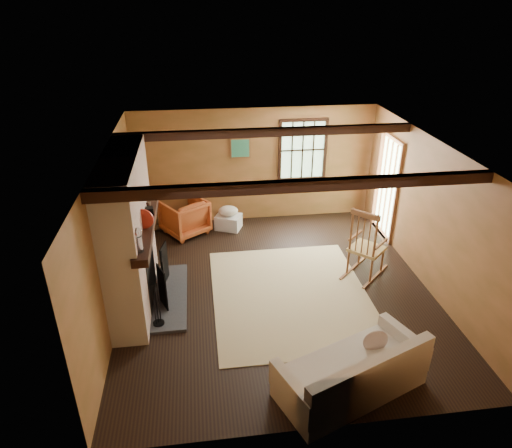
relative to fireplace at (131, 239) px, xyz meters
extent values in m
plane|color=black|center=(2.23, 0.00, -1.10)|extent=(5.50, 5.50, 0.00)
cube|color=#A5633A|center=(2.23, 2.75, 0.10)|extent=(5.00, 0.02, 2.40)
cube|color=#A5633A|center=(2.23, -2.75, 0.10)|extent=(5.00, 0.02, 2.40)
cube|color=#A5633A|center=(-0.27, 0.00, 0.10)|extent=(0.02, 5.50, 2.40)
cube|color=#A5633A|center=(4.73, 0.00, 0.10)|extent=(0.02, 5.50, 2.40)
cube|color=white|center=(2.23, 0.00, 1.30)|extent=(5.00, 5.50, 0.02)
cube|color=black|center=(2.23, -1.20, 1.23)|extent=(5.00, 0.12, 0.14)
cube|color=black|center=(2.23, 1.20, 1.23)|extent=(5.00, 0.12, 0.14)
cube|color=black|center=(3.23, 2.72, 0.40)|extent=(1.02, 0.06, 1.32)
cube|color=#A8D6A4|center=(3.23, 2.75, 0.40)|extent=(0.90, 0.01, 1.20)
cube|color=black|center=(3.23, 2.73, 0.40)|extent=(0.90, 0.03, 0.02)
cube|color=brown|center=(4.70, 1.70, -0.10)|extent=(0.06, 1.00, 2.06)
cube|color=#A8D6A4|center=(4.73, 1.70, -0.10)|extent=(0.01, 0.80, 1.85)
cube|color=brown|center=(1.93, 2.72, 0.50)|extent=(0.42, 0.03, 0.42)
cube|color=#28796F|center=(1.93, 2.71, 0.50)|extent=(0.36, 0.01, 0.36)
cube|color=brown|center=(-0.02, 0.00, 0.10)|extent=(0.50, 2.20, 2.40)
cube|color=black|center=(0.05, 0.00, -0.65)|extent=(0.38, 1.00, 0.85)
cube|color=#3A3B40|center=(0.48, 0.00, -1.08)|extent=(0.55, 1.80, 0.05)
cube|color=black|center=(0.26, 0.00, 0.25)|extent=(0.22, 2.30, 0.12)
cube|color=black|center=(0.41, -0.27, -0.71)|extent=(0.15, 0.32, 0.68)
cube|color=black|center=(0.41, 0.08, -0.71)|extent=(0.05, 0.34, 0.68)
cube|color=black|center=(0.41, 0.43, -0.71)|extent=(0.09, 0.34, 0.68)
cylinder|color=black|center=(0.35, -0.71, -1.04)|extent=(0.17, 0.17, 0.02)
cylinder|color=black|center=(0.31, -0.74, -0.71)|extent=(0.01, 0.01, 0.69)
cylinder|color=black|center=(0.35, -0.71, -0.71)|extent=(0.01, 0.01, 0.69)
cylinder|color=black|center=(0.38, -0.68, -0.71)|extent=(0.01, 0.01, 0.69)
cylinder|color=white|center=(0.25, -0.93, 0.42)|extent=(0.10, 0.10, 0.22)
sphere|color=white|center=(0.25, -0.93, 0.59)|extent=(0.12, 0.12, 0.12)
cylinder|color=#AA2413|center=(0.25, -0.26, 0.46)|extent=(0.30, 0.09, 0.30)
cube|color=black|center=(0.25, 0.20, 0.36)|extent=(0.21, 0.16, 0.11)
cylinder|color=black|center=(0.25, 0.46, 0.35)|extent=(0.07, 0.07, 0.09)
cylinder|color=black|center=(0.25, 0.54, 0.35)|extent=(0.07, 0.07, 0.08)
cube|color=#CEBB89|center=(2.43, -0.20, -1.10)|extent=(2.50, 3.00, 0.01)
cube|color=tan|center=(3.84, 0.28, -0.61)|extent=(0.72, 0.72, 0.05)
cube|color=brown|center=(3.68, 0.13, 0.11)|extent=(0.39, 0.40, 0.09)
cylinder|color=brown|center=(4.15, 0.27, -0.85)|extent=(0.04, 0.04, 0.48)
cylinder|color=brown|center=(3.85, 0.59, -0.85)|extent=(0.04, 0.04, 0.48)
cylinder|color=brown|center=(3.83, -0.03, -0.85)|extent=(0.04, 0.04, 0.48)
cylinder|color=brown|center=(3.53, 0.29, -0.85)|extent=(0.04, 0.04, 0.48)
cylinder|color=brown|center=(3.83, -0.03, -0.23)|extent=(0.04, 0.04, 0.81)
cylinder|color=brown|center=(3.53, 0.29, -0.23)|extent=(0.04, 0.04, 0.81)
cylinder|color=brown|center=(3.76, 0.05, -0.26)|extent=(0.02, 0.02, 0.67)
cylinder|color=brown|center=(3.68, 0.13, -0.26)|extent=(0.02, 0.02, 0.67)
cylinder|color=brown|center=(3.61, 0.21, -0.26)|extent=(0.02, 0.02, 0.67)
cube|color=brown|center=(4.01, 0.11, -0.43)|extent=(0.36, 0.35, 0.03)
cube|color=brown|center=(3.67, 0.45, -0.43)|extent=(0.36, 0.35, 0.03)
cube|color=brown|center=(3.99, 0.12, -1.09)|extent=(0.69, 0.67, 0.03)
cube|color=brown|center=(3.69, 0.44, -1.09)|extent=(0.69, 0.67, 0.03)
cube|color=beige|center=(2.76, -2.23, -0.90)|extent=(1.98, 1.43, 0.40)
cube|color=beige|center=(2.88, -2.55, -0.61)|extent=(1.73, 0.80, 0.50)
cube|color=beige|center=(1.96, -2.55, -0.72)|extent=(0.42, 0.80, 0.36)
cube|color=beige|center=(3.55, -1.91, -0.72)|extent=(0.42, 0.80, 0.36)
ellipsoid|color=beige|center=(3.14, -1.98, -0.61)|extent=(0.34, 0.23, 0.33)
cylinder|color=#513923|center=(0.26, 2.41, -1.04)|extent=(0.44, 0.13, 0.13)
cylinder|color=#513923|center=(0.40, 2.41, -1.04)|extent=(0.44, 0.13, 0.13)
cylinder|color=#513923|center=(0.55, 2.41, -1.04)|extent=(0.44, 0.13, 0.13)
cylinder|color=#513923|center=(0.26, 2.41, -0.90)|extent=(0.44, 0.13, 0.13)
cylinder|color=#513923|center=(0.40, 2.41, -0.90)|extent=(0.44, 0.13, 0.13)
cylinder|color=#513923|center=(0.55, 2.41, -0.90)|extent=(0.44, 0.13, 0.13)
cube|color=white|center=(1.62, 2.31, -0.95)|extent=(0.61, 0.54, 0.30)
ellipsoid|color=beige|center=(1.62, 2.31, -0.70)|extent=(0.43, 0.35, 0.20)
imported|color=#BF6026|center=(0.73, 2.22, -0.74)|extent=(1.10, 1.11, 0.73)
camera|label=1|loc=(1.07, -6.19, 3.28)|focal=32.00mm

